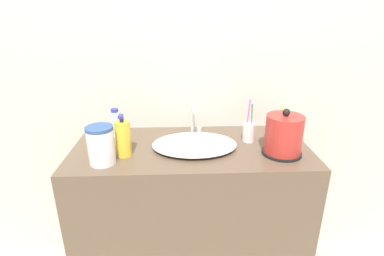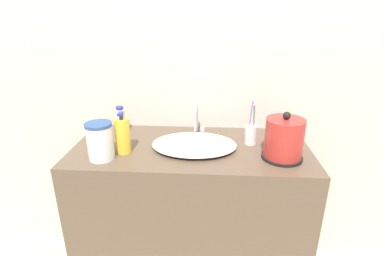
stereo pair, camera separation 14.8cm
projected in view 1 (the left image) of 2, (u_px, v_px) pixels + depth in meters
The scene contains 10 objects.
wall_back at pixel (189, 53), 1.64m from camera, with size 6.00×0.04×2.60m.
vanity_counter at pixel (191, 217), 1.67m from camera, with size 1.19×0.55×0.88m.
sink_basin at pixel (195, 144), 1.49m from camera, with size 0.42×0.31×0.04m.
faucet at pixel (194, 118), 1.61m from camera, with size 0.06×0.15×0.18m.
electric_kettle at pixel (283, 136), 1.40m from camera, with size 0.19×0.19×0.23m.
toothbrush_cup at pixel (249, 131), 1.56m from camera, with size 0.06×0.06×0.22m.
lotion_bottle at pixel (123, 138), 1.39m from camera, with size 0.07×0.07×0.21m.
shampoo_bottle at pixel (282, 125), 1.60m from camera, with size 0.06×0.06×0.17m.
mouthwash_bottle at pixel (116, 123), 1.62m from camera, with size 0.05×0.05×0.16m.
water_pitcher at pixel (101, 145), 1.32m from camera, with size 0.12×0.12×0.17m.
Camera 1 is at (-0.05, -1.10, 1.51)m, focal length 28.00 mm.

